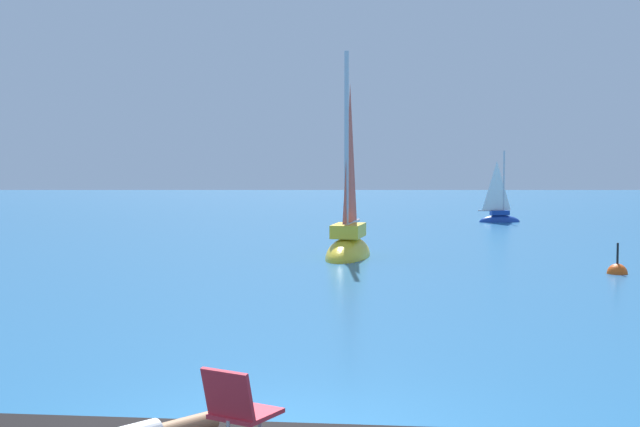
{
  "coord_description": "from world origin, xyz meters",
  "views": [
    {
      "loc": [
        0.53,
        -9.71,
        3.15
      ],
      "look_at": [
        0.59,
        14.58,
        1.65
      ],
      "focal_mm": 49.7,
      "sensor_mm": 36.0,
      "label": 1
    }
  ],
  "objects": [
    {
      "name": "sailboat_near",
      "position": [
        1.44,
        18.52,
        0.39
      ],
      "size": [
        2.04,
        3.94,
        7.16
      ],
      "rotation": [
        0.0,
        0.0,
        4.5
      ],
      "color": "yellow",
      "rests_on": "ground"
    },
    {
      "name": "marker_buoy",
      "position": [
        8.7,
        14.43,
        0.01
      ],
      "size": [
        0.56,
        0.56,
        1.13
      ],
      "color": "#EA5114",
      "rests_on": "ground"
    },
    {
      "name": "sailboat_far",
      "position": [
        9.48,
        34.29,
        0.21
      ],
      "size": [
        2.14,
        0.85,
        3.92
      ],
      "rotation": [
        0.0,
        0.0,
        0.07
      ],
      "color": "#193D99",
      "rests_on": "ground"
    },
    {
      "name": "beach_chair",
      "position": [
        -0.18,
        -2.17,
        1.01
      ],
      "size": [
        0.72,
        0.76,
        0.8
      ],
      "rotation": [
        0.0,
        0.0,
        1.03
      ],
      "color": "#E03342",
      "rests_on": "shore_ledge"
    }
  ]
}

